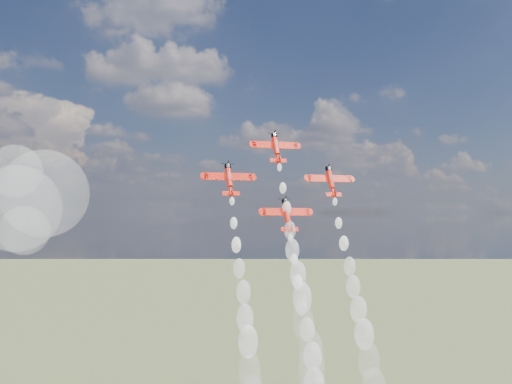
{
  "coord_description": "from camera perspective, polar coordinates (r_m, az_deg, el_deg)",
  "views": [
    {
      "loc": [
        -43.03,
        -107.89,
        77.25
      ],
      "look_at": [
        -2.27,
        18.88,
        81.9
      ],
      "focal_mm": 42.0,
      "sensor_mm": 36.0,
      "label": 1
    }
  ],
  "objects": [
    {
      "name": "plane_left",
      "position": [
        131.51,
        -2.57,
        1.25
      ],
      "size": [
        11.05,
        5.34,
        7.41
      ],
      "rotation": [
        1.14,
        0.0,
        0.0
      ],
      "color": "red",
      "rests_on": "ground"
    },
    {
      "name": "plane_lead",
      "position": [
        139.18,
        1.92,
        4.29
      ],
      "size": [
        11.05,
        5.34,
        7.41
      ],
      "rotation": [
        1.14,
        0.0,
        0.0
      ],
      "color": "red",
      "rests_on": "ground"
    },
    {
      "name": "smoke_trail_right",
      "position": [
        128.22,
        10.75,
        -15.68
      ],
      "size": [
        5.18,
        21.77,
        44.26
      ],
      "color": "white",
      "rests_on": "plane_right"
    },
    {
      "name": "smoke_trail_lead",
      "position": [
        124.43,
        4.7,
        -12.49
      ],
      "size": [
        5.31,
        21.41,
        44.24
      ],
      "color": "white",
      "rests_on": "plane_lead"
    },
    {
      "name": "plane_right",
      "position": [
        139.93,
        7.13,
        1.07
      ],
      "size": [
        11.05,
        5.34,
        7.41
      ],
      "rotation": [
        1.14,
        0.0,
        0.0
      ],
      "color": "red",
      "rests_on": "ground"
    },
    {
      "name": "plane_slot",
      "position": [
        131.72,
        2.97,
        -2.14
      ],
      "size": [
        11.05,
        5.34,
        7.41
      ],
      "rotation": [
        1.14,
        0.0,
        0.0
      ],
      "color": "red",
      "rests_on": "ground"
    },
    {
      "name": "smoke_trail_left",
      "position": [
        118.54,
        -0.49,
        -16.99
      ],
      "size": [
        5.18,
        22.61,
        45.33
      ],
      "color": "white",
      "rests_on": "plane_left"
    }
  ]
}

